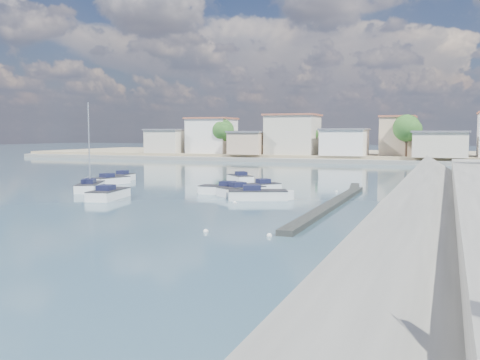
# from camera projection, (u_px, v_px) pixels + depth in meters

# --- Properties ---
(ground) EXTENTS (400.00, 400.00, 0.00)m
(ground) POSITION_uv_depth(u_px,v_px,m) (325.00, 176.00, 72.30)
(ground) COLOR #335566
(ground) RESTS_ON ground
(breakwater) EXTENTS (2.00, 31.02, 0.35)m
(breakwater) POSITION_uv_depth(u_px,v_px,m) (337.00, 201.00, 44.43)
(breakwater) COLOR black
(breakwater) RESTS_ON ground
(far_shore_land) EXTENTS (160.00, 40.00, 1.40)m
(far_shore_land) POSITION_uv_depth(u_px,v_px,m) (375.00, 156.00, 120.50)
(far_shore_land) COLOR gray
(far_shore_land) RESTS_ON ground
(far_shore_quay) EXTENTS (160.00, 2.50, 0.80)m
(far_shore_quay) POSITION_uv_depth(u_px,v_px,m) (360.00, 162.00, 101.03)
(far_shore_quay) COLOR slate
(far_shore_quay) RESTS_ON ground
(far_town) EXTENTS (113.01, 12.80, 8.35)m
(far_town) POSITION_uv_depth(u_px,v_px,m) (422.00, 138.00, 102.25)
(far_town) COLOR beige
(far_town) RESTS_ON far_shore_land
(shore_trees) EXTENTS (74.56, 38.32, 7.92)m
(shore_trees) POSITION_uv_depth(u_px,v_px,m) (406.00, 131.00, 94.83)
(shore_trees) COLOR #38281E
(shore_trees) RESTS_ON ground
(motorboat_a) EXTENTS (2.88, 5.79, 1.48)m
(motorboat_a) POSITION_uv_depth(u_px,v_px,m) (110.00, 194.00, 47.32)
(motorboat_a) COLOR white
(motorboat_a) RESTS_ON ground
(motorboat_b) EXTENTS (4.08, 4.57, 1.48)m
(motorboat_b) POSITION_uv_depth(u_px,v_px,m) (244.00, 191.00, 49.69)
(motorboat_b) COLOR white
(motorboat_b) RESTS_ON ground
(motorboat_c) EXTENTS (5.08, 1.83, 1.48)m
(motorboat_c) POSITION_uv_depth(u_px,v_px,m) (221.00, 190.00, 50.60)
(motorboat_c) COLOR white
(motorboat_c) RESTS_ON ground
(motorboat_d) EXTENTS (4.09, 4.13, 1.48)m
(motorboat_d) POSITION_uv_depth(u_px,v_px,m) (257.00, 188.00, 52.69)
(motorboat_d) COLOR white
(motorboat_d) RESTS_ON ground
(motorboat_e) EXTENTS (2.85, 5.15, 1.48)m
(motorboat_e) POSITION_uv_depth(u_px,v_px,m) (112.00, 181.00, 60.73)
(motorboat_e) COLOR white
(motorboat_e) RESTS_ON ground
(motorboat_f) EXTENTS (4.37, 4.65, 1.48)m
(motorboat_f) POSITION_uv_depth(u_px,v_px,m) (239.00, 179.00, 63.66)
(motorboat_f) COLOR white
(motorboat_f) RESTS_ON ground
(motorboat_g) EXTENTS (2.03, 5.01, 1.48)m
(motorboat_g) POSITION_uv_depth(u_px,v_px,m) (120.00, 178.00, 64.28)
(motorboat_g) COLOR white
(motorboat_g) RESTS_ON ground
(motorboat_h) EXTENTS (5.68, 3.86, 1.48)m
(motorboat_h) POSITION_uv_depth(u_px,v_px,m) (261.00, 195.00, 46.55)
(motorboat_h) COLOR white
(motorboat_h) RESTS_ON ground
(sailboat) EXTENTS (4.15, 6.09, 9.00)m
(sailboat) POSITION_uv_depth(u_px,v_px,m) (91.00, 187.00, 53.64)
(sailboat) COLOR white
(sailboat) RESTS_ON ground
(mooring_buoys) EXTENTS (14.14, 33.18, 0.31)m
(mooring_buoys) POSITION_uv_depth(u_px,v_px,m) (328.00, 202.00, 44.55)
(mooring_buoys) COLOR white
(mooring_buoys) RESTS_ON ground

